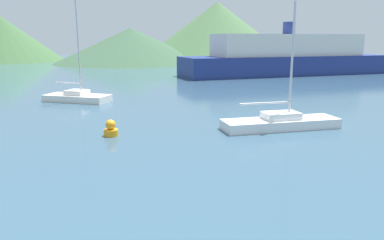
{
  "coord_description": "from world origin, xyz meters",
  "views": [
    {
      "loc": [
        -1.29,
        -2.04,
        4.67
      ],
      "look_at": [
        0.32,
        14.0,
        1.2
      ],
      "focal_mm": 35.0,
      "sensor_mm": 36.0,
      "label": 1
    }
  ],
  "objects": [
    {
      "name": "buoy_marker",
      "position": [
        -3.49,
        16.25,
        0.34
      ],
      "size": [
        0.71,
        0.71,
        0.81
      ],
      "color": "orange",
      "rests_on": "ground_plane"
    },
    {
      "name": "hill_west",
      "position": [
        -34.63,
        85.66,
        4.93
      ],
      "size": [
        26.44,
        26.44,
        9.86
      ],
      "color": "#3D6038",
      "rests_on": "ground_plane"
    },
    {
      "name": "hill_central",
      "position": [
        -5.93,
        76.28,
        3.51
      ],
      "size": [
        30.83,
        30.83,
        7.03
      ],
      "color": "#38563D",
      "rests_on": "ground_plane"
    },
    {
      "name": "ferry_distant",
      "position": [
        16.68,
        47.61,
        2.36
      ],
      "size": [
        30.07,
        13.32,
        6.98
      ],
      "rotation": [
        0.0,
        0.0,
        0.24
      ],
      "color": "navy",
      "rests_on": "ground_plane"
    },
    {
      "name": "sailboat_middle",
      "position": [
        -7.25,
        27.25,
        0.41
      ],
      "size": [
        5.39,
        3.77,
        9.06
      ],
      "rotation": [
        0.0,
        0.0,
        -0.39
      ],
      "color": "white",
      "rests_on": "ground_plane"
    },
    {
      "name": "hill_east",
      "position": [
        12.98,
        83.49,
        6.47
      ],
      "size": [
        35.21,
        35.21,
        12.94
      ],
      "color": "#476B42",
      "rests_on": "ground_plane"
    },
    {
      "name": "sailboat_inner",
      "position": [
        5.38,
        16.9,
        0.37
      ],
      "size": [
        6.53,
        2.65,
        6.58
      ],
      "rotation": [
        0.0,
        0.0,
        0.15
      ],
      "color": "white",
      "rests_on": "ground_plane"
    }
  ]
}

